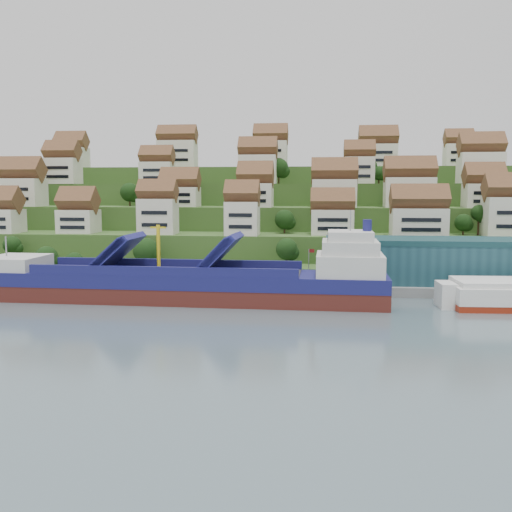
# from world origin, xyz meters

# --- Properties ---
(ground) EXTENTS (300.00, 300.00, 0.00)m
(ground) POSITION_xyz_m (0.00, 0.00, 0.00)
(ground) COLOR slate
(ground) RESTS_ON ground
(quay) EXTENTS (180.00, 14.00, 2.20)m
(quay) POSITION_xyz_m (20.00, 15.00, 1.10)
(quay) COLOR gray
(quay) RESTS_ON ground
(hillside) EXTENTS (260.00, 128.00, 31.00)m
(hillside) POSITION_xyz_m (0.00, 103.55, 10.66)
(hillside) COLOR #2D4C1E
(hillside) RESTS_ON ground
(hillside_village) EXTENTS (155.05, 64.52, 29.62)m
(hillside_village) POSITION_xyz_m (5.09, 61.12, 24.56)
(hillside_village) COLOR silver
(hillside_village) RESTS_ON ground
(hillside_trees) EXTENTS (139.38, 62.59, 30.51)m
(hillside_trees) POSITION_xyz_m (-8.91, 42.32, 15.50)
(hillside_trees) COLOR #183712
(hillside_trees) RESTS_ON ground
(warehouse) EXTENTS (60.00, 15.00, 10.00)m
(warehouse) POSITION_xyz_m (52.00, 17.00, 7.20)
(warehouse) COLOR #1F4A55
(warehouse) RESTS_ON quay
(flagpole) EXTENTS (1.28, 0.16, 8.00)m
(flagpole) POSITION_xyz_m (18.11, 10.00, 6.88)
(flagpole) COLOR gray
(flagpole) RESTS_ON quay
(cargo_ship) EXTENTS (85.79, 14.75, 19.08)m
(cargo_ship) POSITION_xyz_m (-6.32, -0.20, 3.56)
(cargo_ship) COLOR #511E18
(cargo_ship) RESTS_ON ground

